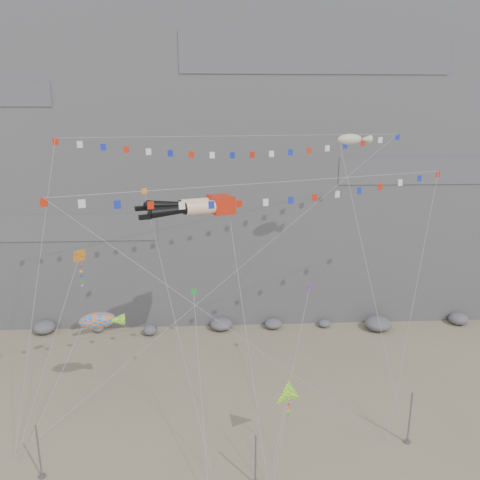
# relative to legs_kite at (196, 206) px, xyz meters

# --- Properties ---
(ground) EXTENTS (120.00, 120.00, 0.00)m
(ground) POSITION_rel_legs_kite_xyz_m (2.03, -4.87, -16.76)
(ground) COLOR gray
(ground) RESTS_ON ground
(cliff) EXTENTS (80.00, 28.00, 50.00)m
(cliff) POSITION_rel_legs_kite_xyz_m (2.03, 27.13, 8.24)
(cliff) COLOR slate
(cliff) RESTS_ON ground
(talus_boulders) EXTENTS (60.00, 3.00, 1.20)m
(talus_boulders) POSITION_rel_legs_kite_xyz_m (2.03, 12.13, -16.16)
(talus_boulders) COLOR slate
(talus_boulders) RESTS_ON ground
(anchor_pole_left) EXTENTS (0.12, 0.12, 4.11)m
(anchor_pole_left) POSITION_rel_legs_kite_xyz_m (-10.48, -10.10, -14.71)
(anchor_pole_left) COLOR slate
(anchor_pole_left) RESTS_ON ground
(anchor_pole_center) EXTENTS (0.12, 0.12, 3.77)m
(anchor_pole_center) POSITION_rel_legs_kite_xyz_m (4.02, -11.44, -14.88)
(anchor_pole_center) COLOR slate
(anchor_pole_center) RESTS_ON ground
(anchor_pole_right) EXTENTS (0.12, 0.12, 4.29)m
(anchor_pole_right) POSITION_rel_legs_kite_xyz_m (15.82, -7.94, -14.62)
(anchor_pole_right) COLOR slate
(anchor_pole_right) RESTS_ON ground
(legs_kite) EXTENTS (9.73, 14.53, 21.39)m
(legs_kite) POSITION_rel_legs_kite_xyz_m (0.00, 0.00, 0.00)
(legs_kite) COLOR red
(legs_kite) RESTS_ON ground
(flag_banner_upper) EXTENTS (32.36, 16.23, 30.78)m
(flag_banner_upper) POSITION_rel_legs_kite_xyz_m (3.98, 4.64, 5.35)
(flag_banner_upper) COLOR red
(flag_banner_upper) RESTS_ON ground
(flag_banner_lower) EXTENTS (30.50, 12.58, 21.63)m
(flag_banner_lower) POSITION_rel_legs_kite_xyz_m (6.39, -2.47, 2.25)
(flag_banner_lower) COLOR red
(flag_banner_lower) RESTS_ON ground
(harlequin_kite) EXTENTS (5.16, 6.73, 15.14)m
(harlequin_kite) POSITION_rel_legs_kite_xyz_m (-8.89, -2.60, -3.31)
(harlequin_kite) COLOR red
(harlequin_kite) RESTS_ON ground
(fish_windsock) EXTENTS (6.59, 8.13, 11.47)m
(fish_windsock) POSITION_rel_legs_kite_xyz_m (-8.00, -2.34, -8.80)
(fish_windsock) COLOR orange
(fish_windsock) RESTS_ON ground
(delta_kite) EXTENTS (2.67, 4.13, 6.79)m
(delta_kite) POSITION_rel_legs_kite_xyz_m (6.51, -9.06, -11.63)
(delta_kite) COLOR #FFF70D
(delta_kite) RESTS_ON ground
(blimp_windsock) EXTENTS (4.05, 13.51, 25.19)m
(blimp_windsock) POSITION_rel_legs_kite_xyz_m (13.58, 4.45, 5.00)
(blimp_windsock) COLOR beige
(blimp_windsock) RESTS_ON ground
(small_kite_a) EXTENTS (6.04, 12.68, 22.11)m
(small_kite_a) POSITION_rel_legs_kite_xyz_m (-4.22, 1.38, 0.56)
(small_kite_a) COLOR orange
(small_kite_a) RESTS_ON ground
(small_kite_b) EXTENTS (4.74, 10.45, 14.21)m
(small_kite_b) POSITION_rel_legs_kite_xyz_m (9.52, 0.08, -7.52)
(small_kite_b) COLOR purple
(small_kite_b) RESTS_ON ground
(small_kite_c) EXTENTS (1.77, 10.80, 14.63)m
(small_kite_c) POSITION_rel_legs_kite_xyz_m (-0.21, -2.98, -6.56)
(small_kite_c) COLOR green
(small_kite_c) RESTS_ON ground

